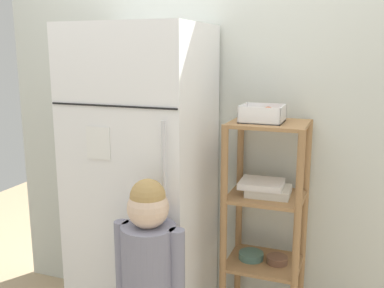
{
  "coord_description": "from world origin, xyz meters",
  "views": [
    {
      "loc": [
        0.75,
        -2.02,
        1.59
      ],
      "look_at": [
        -0.01,
        0.02,
        1.12
      ],
      "focal_mm": 41.07,
      "sensor_mm": 36.0,
      "label": 1
    }
  ],
  "objects_px": {
    "refrigerator": "(143,188)",
    "fruit_bin": "(264,115)",
    "pantry_shelf_unit": "(265,214)",
    "child_standing": "(150,268)"
  },
  "relations": [
    {
      "from": "refrigerator",
      "to": "fruit_bin",
      "type": "distance_m",
      "value": 0.76
    },
    {
      "from": "child_standing",
      "to": "pantry_shelf_unit",
      "type": "xyz_separation_m",
      "value": [
        0.41,
        0.54,
        0.12
      ]
    },
    {
      "from": "refrigerator",
      "to": "pantry_shelf_unit",
      "type": "xyz_separation_m",
      "value": [
        0.65,
        0.12,
        -0.11
      ]
    },
    {
      "from": "refrigerator",
      "to": "fruit_bin",
      "type": "xyz_separation_m",
      "value": [
        0.62,
        0.11,
        0.41
      ]
    },
    {
      "from": "fruit_bin",
      "to": "pantry_shelf_unit",
      "type": "bearing_deg",
      "value": 13.95
    },
    {
      "from": "pantry_shelf_unit",
      "to": "fruit_bin",
      "type": "relative_size",
      "value": 5.96
    },
    {
      "from": "refrigerator",
      "to": "fruit_bin",
      "type": "bearing_deg",
      "value": 10.35
    },
    {
      "from": "pantry_shelf_unit",
      "to": "child_standing",
      "type": "bearing_deg",
      "value": -127.32
    },
    {
      "from": "child_standing",
      "to": "fruit_bin",
      "type": "distance_m",
      "value": 0.92
    },
    {
      "from": "pantry_shelf_unit",
      "to": "refrigerator",
      "type": "bearing_deg",
      "value": -169.53
    }
  ]
}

